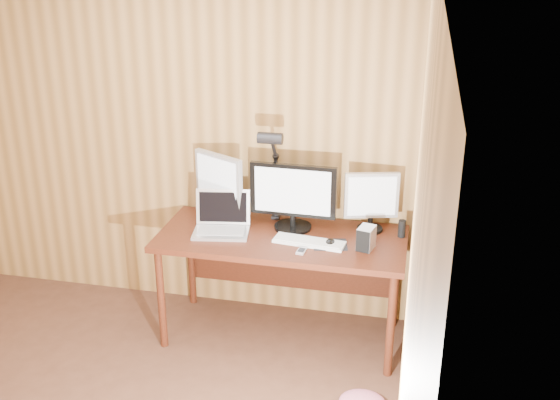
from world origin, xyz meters
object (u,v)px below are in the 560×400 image
(hard_drive, at_px, (366,238))
(phone, at_px, (302,251))
(monitor_left, at_px, (219,184))
(keyboard, at_px, (309,242))
(monitor_right, at_px, (371,200))
(speaker, at_px, (402,229))
(desk_lamp, at_px, (273,163))
(mouse, at_px, (330,242))
(laptop, at_px, (222,221))
(desk, at_px, (284,248))
(monitor_center, at_px, (293,196))

(hard_drive, height_order, phone, hard_drive)
(monitor_left, distance_m, keyboard, 0.76)
(monitor_right, height_order, speaker, monitor_right)
(hard_drive, distance_m, desk_lamp, 0.79)
(monitor_left, height_order, speaker, monitor_left)
(monitor_right, height_order, keyboard, monitor_right)
(mouse, distance_m, desk_lamp, 0.64)
(phone, bearing_deg, keyboard, 84.88)
(monitor_right, distance_m, keyboard, 0.50)
(monitor_left, bearing_deg, phone, -3.06)
(hard_drive, bearing_deg, laptop, -170.70)
(laptop, bearing_deg, desk, 0.32)
(hard_drive, distance_m, speaker, 0.31)
(desk, xyz_separation_m, monitor_right, (0.55, 0.14, 0.34))
(monitor_right, bearing_deg, hard_drive, -105.05)
(monitor_right, bearing_deg, monitor_left, 166.22)
(desk, distance_m, desk_lamp, 0.57)
(monitor_left, bearing_deg, desk, 14.09)
(laptop, bearing_deg, monitor_center, 7.08)
(monitor_right, distance_m, hard_drive, 0.32)
(monitor_center, height_order, mouse, monitor_center)
(monitor_right, xyz_separation_m, phone, (-0.38, -0.41, -0.21))
(desk, distance_m, speaker, 0.78)
(keyboard, xyz_separation_m, desk_lamp, (-0.29, 0.26, 0.42))
(monitor_center, height_order, monitor_left, monitor_left)
(desk, xyz_separation_m, monitor_center, (0.05, 0.06, 0.35))
(monitor_right, relative_size, keyboard, 0.86)
(speaker, bearing_deg, monitor_center, -178.57)
(mouse, xyz_separation_m, phone, (-0.16, -0.14, -0.02))
(desk, bearing_deg, monitor_right, 14.26)
(laptop, relative_size, hard_drive, 2.66)
(monitor_right, bearing_deg, monitor_center, 173.73)
(laptop, relative_size, mouse, 3.93)
(phone, relative_size, desk_lamp, 0.15)
(speaker, bearing_deg, desk, -173.87)
(keyboard, relative_size, hard_drive, 3.12)
(laptop, bearing_deg, speaker, -1.93)
(desk, height_order, speaker, speaker)
(desk, distance_m, monitor_center, 0.36)
(monitor_center, distance_m, hard_drive, 0.57)
(monitor_right, bearing_deg, keyboard, -156.38)
(monitor_center, height_order, desk_lamp, desk_lamp)
(desk, relative_size, phone, 15.82)
(keyboard, xyz_separation_m, speaker, (0.56, 0.22, 0.05))
(monitor_right, distance_m, mouse, 0.40)
(monitor_center, bearing_deg, keyboard, -53.28)
(monitor_center, distance_m, mouse, 0.40)
(monitor_left, distance_m, hard_drive, 1.07)
(mouse, bearing_deg, hard_drive, -3.47)
(hard_drive, bearing_deg, phone, -147.43)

